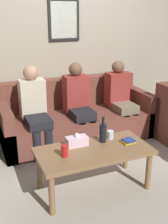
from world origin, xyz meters
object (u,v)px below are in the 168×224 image
wine_bottle (103,132)px  person_right (120,96)px  coffee_table (94,155)px  couch_main (76,119)px  person_middle (79,101)px  drinking_glass (110,135)px  person_left (35,107)px

wine_bottle → person_right: bearing=52.2°
wine_bottle → coffee_table: bearing=-141.7°
couch_main → coffee_table: bearing=-103.1°
coffee_table → person_middle: (0.30, 1.18, 0.20)m
coffee_table → person_middle: bearing=75.8°
coffee_table → drinking_glass: drinking_glass is taller
person_middle → drinking_glass: bearing=-91.3°
couch_main → person_right: bearing=-11.1°
drinking_glass → person_middle: 1.02m
wine_bottle → person_right: person_right is taller
drinking_glass → person_left: 1.17m
person_left → person_middle: person_left is taller
couch_main → person_right: person_right is taller
couch_main → person_middle: 0.36m
couch_main → wine_bottle: bearing=-96.9°
wine_bottle → drinking_glass: (0.11, 0.03, -0.06)m
wine_bottle → drinking_glass: wine_bottle is taller
coffee_table → couch_main: bearing=76.9°
drinking_glass → person_right: 1.27m
person_middle → person_right: bearing=1.6°
wine_bottle → drinking_glass: size_ratio=3.04×
couch_main → coffee_table: 1.38m
person_right → drinking_glass: bearing=-124.8°
drinking_glass → person_right: bearing=55.2°
couch_main → coffee_table: couch_main is taller
drinking_glass → person_middle: size_ratio=0.08×
wine_bottle → person_right: size_ratio=0.26×
couch_main → drinking_glass: size_ratio=23.32×
wine_bottle → person_middle: size_ratio=0.25×
drinking_glass → coffee_table: bearing=-149.3°
couch_main → coffee_table: size_ratio=1.86×
person_middle → person_right: size_ratio=1.02×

